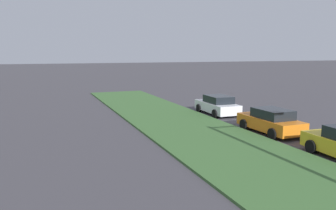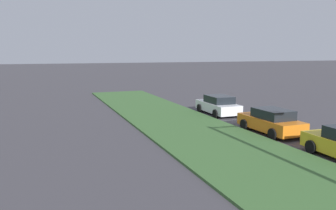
% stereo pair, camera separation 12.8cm
% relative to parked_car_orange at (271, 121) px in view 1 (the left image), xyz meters
% --- Properties ---
extents(grass_median, '(60.00, 6.00, 0.12)m').
position_rel_parked_car_orange_xyz_m(grass_median, '(-6.86, 4.16, -0.66)').
color(grass_median, '#3D6633').
rests_on(grass_median, ground).
extents(parked_car_orange, '(4.32, 2.07, 1.47)m').
position_rel_parked_car_orange_xyz_m(parked_car_orange, '(0.00, 0.00, 0.00)').
color(parked_car_orange, orange).
rests_on(parked_car_orange, ground).
extents(parked_car_white, '(4.33, 2.07, 1.47)m').
position_rel_parked_car_orange_xyz_m(parked_car_white, '(6.49, -0.08, 0.00)').
color(parked_car_white, silver).
rests_on(parked_car_white, ground).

